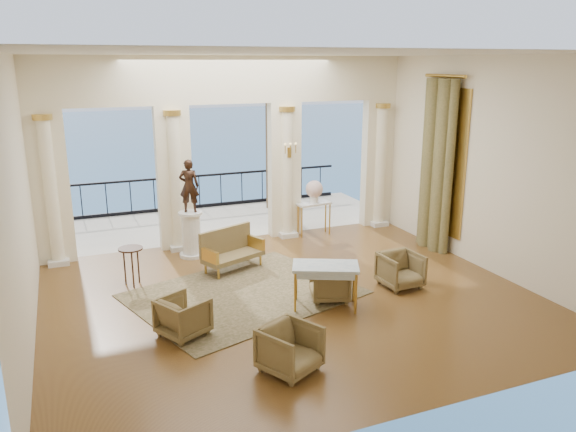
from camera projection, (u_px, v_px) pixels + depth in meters
name	position (u px, v px, depth m)	size (l,w,h in m)	color
floor	(291.00, 298.00, 10.73)	(9.00, 9.00, 0.00)	#442511
room_walls	(318.00, 158.00, 8.97)	(9.00, 9.00, 9.00)	#F6EACE
arcade	(231.00, 138.00, 13.46)	(9.00, 0.56, 4.50)	#FCF3C9
terrace	(213.00, 222.00, 15.93)	(10.00, 3.60, 0.10)	#B7AB97
balustrade	(199.00, 195.00, 17.23)	(9.00, 0.06, 1.03)	black
palm_tree	(268.00, 71.00, 16.26)	(2.00, 2.00, 4.50)	#4C3823
sea	(97.00, 153.00, 65.91)	(160.00, 160.00, 0.00)	#1E5F92
curtain	(436.00, 165.00, 13.09)	(0.33, 1.40, 4.09)	brown
window_frame	(443.00, 162.00, 13.14)	(0.04, 1.60, 3.40)	gold
wall_sconce	(290.00, 151.00, 13.78)	(0.30, 0.11, 0.33)	gold
rug	(244.00, 294.00, 10.89)	(4.01, 3.12, 0.02)	#2E3218
armchair_a	(290.00, 347.00, 8.09)	(0.75, 0.70, 0.77)	#4A3B1B
armchair_b	(401.00, 268.00, 11.17)	(0.75, 0.70, 0.77)	#4A3B1B
armchair_c	(329.00, 281.00, 10.57)	(0.70, 0.66, 0.72)	#4A3B1B
armchair_d	(183.00, 315.00, 9.18)	(0.71, 0.66, 0.73)	#4A3B1B
settee	(230.00, 249.00, 12.11)	(1.48, 1.06, 0.90)	#4A3B1B
game_table	(326.00, 269.00, 10.15)	(1.35, 1.09, 0.82)	#99B1C2
pedestal	(191.00, 235.00, 12.89)	(0.58, 0.58, 1.06)	silver
statue	(189.00, 186.00, 12.58)	(0.44, 0.29, 1.21)	black
console_table	(314.00, 208.00, 14.48)	(0.93, 0.47, 0.85)	silver
urn	(314.00, 190.00, 14.35)	(0.44, 0.44, 0.59)	white
side_table	(131.00, 253.00, 11.17)	(0.48, 0.48, 0.79)	black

